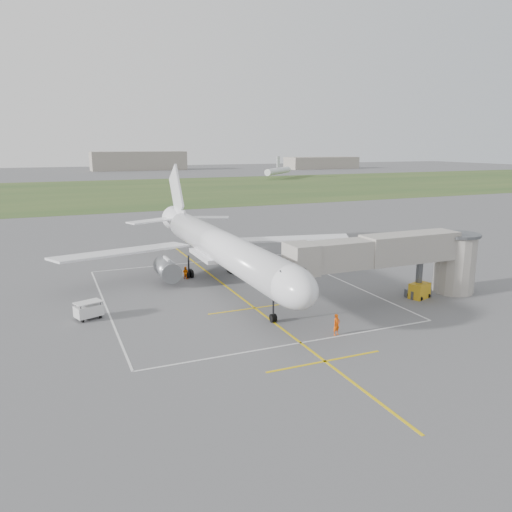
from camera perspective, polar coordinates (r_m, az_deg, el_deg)
name	(u,v)px	position (r m, az deg, el deg)	size (l,w,h in m)	color
ground	(222,284)	(60.33, -3.86, -3.16)	(700.00, 700.00, 0.00)	#555557
grass_strip	(101,192)	(186.58, -17.25, 7.02)	(700.00, 120.00, 0.02)	#2E4B21
apron_markings	(240,297)	(55.08, -1.85, -4.68)	(28.20, 60.00, 0.01)	#E1BA0D
airliner	(220,247)	(59.98, -4.15, 1.06)	(38.93, 46.75, 13.52)	white
jet_bridge	(404,257)	(55.22, 16.52, -0.07)	(23.40, 5.00, 7.20)	gray
gpu_unit	(420,291)	(57.26, 18.19, -3.79)	(2.59, 2.15, 1.68)	gold
baggage_cart	(89,310)	(50.66, -18.59, -5.88)	(2.80, 2.21, 1.71)	silver
ramp_worker_nose	(337,325)	(44.68, 9.19, -7.74)	(0.70, 0.46, 1.91)	#FF5508
ramp_worker_wing	(185,273)	(62.78, -8.07, -1.89)	(0.77, 0.60, 1.58)	#FE6808
distant_hangars	(46,164)	(320.29, -22.86, 9.64)	(345.00, 49.00, 12.00)	gray
distant_aircraft	(101,176)	(223.53, -17.34, 8.77)	(198.53, 35.57, 8.85)	white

